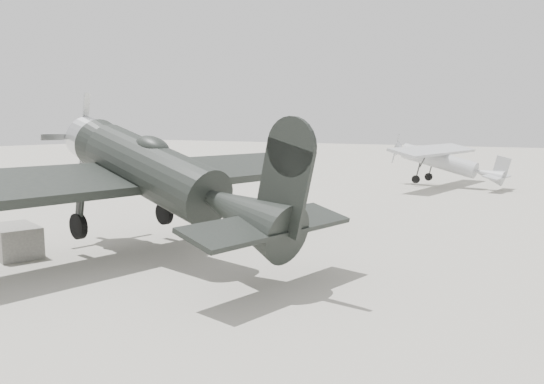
{
  "coord_description": "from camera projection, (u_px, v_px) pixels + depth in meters",
  "views": [
    {
      "loc": [
        8.76,
        -15.21,
        3.88
      ],
      "look_at": [
        -1.0,
        0.44,
        1.5
      ],
      "focal_mm": 35.0,
      "sensor_mm": 36.0,
      "label": 1
    }
  ],
  "objects": [
    {
      "name": "highwing_monoplane",
      "position": [
        443.0,
        158.0,
        32.7
      ],
      "size": [
        7.16,
        10.07,
        2.84
      ],
      "rotation": [
        0.0,
        0.23,
        -0.12
      ],
      "color": "#AFB2B5",
      "rests_on": "ground"
    },
    {
      "name": "ground",
      "position": [
        290.0,
        239.0,
        17.89
      ],
      "size": [
        160.0,
        160.0,
        0.0
      ],
      "primitive_type": "plane",
      "color": "#A49F91",
      "rests_on": "ground"
    },
    {
      "name": "lowwing_monoplane",
      "position": [
        164.0,
        177.0,
        15.13
      ],
      "size": [
        10.02,
        13.94,
        4.47
      ],
      "rotation": [
        0.0,
        0.24,
        -0.18
      ],
      "color": "black",
      "rests_on": "ground"
    },
    {
      "name": "equipment_block",
      "position": [
        15.0,
        241.0,
        15.61
      ],
      "size": [
        2.08,
        1.63,
        0.91
      ],
      "primitive_type": "cube",
      "rotation": [
        0.0,
        0.0,
        -0.31
      ],
      "color": "slate",
      "rests_on": "ground"
    }
  ]
}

